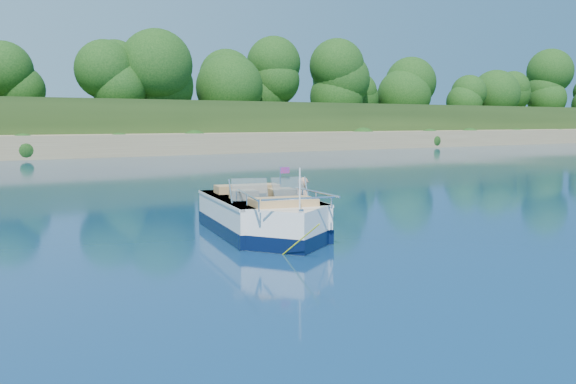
# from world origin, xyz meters

# --- Properties ---
(ground) EXTENTS (160.00, 160.00, 0.00)m
(ground) POSITION_xyz_m (0.00, 0.00, 0.00)
(ground) COLOR #0A2146
(ground) RESTS_ON ground
(motorboat) EXTENTS (2.65, 5.26, 1.78)m
(motorboat) POSITION_xyz_m (0.85, 3.53, 0.34)
(motorboat) COLOR white
(motorboat) RESTS_ON ground
(tow_tube) EXTENTS (1.65, 1.65, 0.33)m
(tow_tube) POSITION_xyz_m (2.81, 4.96, 0.09)
(tow_tube) COLOR #F7E705
(tow_tube) RESTS_ON ground
(boy) EXTENTS (0.50, 0.84, 1.54)m
(boy) POSITION_xyz_m (2.75, 5.00, 0.00)
(boy) COLOR tan
(boy) RESTS_ON ground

